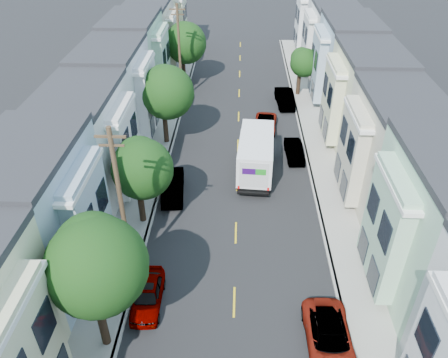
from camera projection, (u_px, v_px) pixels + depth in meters
The scene contains 23 objects.
ground at pixel (234, 302), 25.10m from camera, with size 160.00×160.00×0.00m, color black.
road_slab at pixel (237, 163), 37.47m from camera, with size 12.00×70.00×0.02m, color black.
curb_left at pixel (167, 161), 37.62m from camera, with size 0.30×70.00×0.15m, color gray.
curb_right at pixel (308, 164), 37.24m from camera, with size 0.30×70.00×0.15m, color gray.
sidewalk_left at pixel (152, 161), 37.66m from camera, with size 2.60×70.00×0.15m, color gray.
sidewalk_right at pixel (324, 164), 37.20m from camera, with size 2.60×70.00×0.15m, color gray.
centerline at pixel (237, 163), 37.47m from camera, with size 0.12×70.00×0.01m, color gold.
townhouse_row_left at pixel (109, 161), 37.83m from camera, with size 5.00×70.00×8.50m, color beige.
townhouse_row_right at pixel (368, 166), 37.12m from camera, with size 5.00×70.00×8.50m, color beige.
tree_b at pixel (95, 267), 19.67m from camera, with size 4.70×4.70×8.02m.
tree_c at pixel (141, 169), 28.57m from camera, with size 4.10×4.10×6.51m.
tree_d at pixel (166, 93), 37.64m from camera, with size 4.70×4.70×7.30m.
tree_e at pixel (185, 43), 49.68m from camera, with size 4.70×4.70×7.15m.
tree_far_r at pixel (303, 63), 47.35m from camera, with size 3.10×3.10×5.30m.
utility_pole_near at pixel (122, 208), 24.04m from camera, with size 1.60×0.26×10.00m.
utility_pole_far at pixel (180, 54), 45.49m from camera, with size 1.60×0.26×10.00m.
fedex_truck at pixel (256, 154), 35.15m from camera, with size 2.70×7.00×3.36m.
lead_sedan at pixel (265, 124), 42.14m from camera, with size 2.06×4.46×1.24m, color black.
parked_left_c at pixel (148, 295), 24.65m from camera, with size 1.64×4.27×1.39m, color #A7B2BE.
parked_left_d at pixel (173, 187), 33.28m from camera, with size 1.61×4.55×1.52m, color #59101D.
parked_right_b at pixel (329, 339), 22.26m from camera, with size 2.32×5.03×1.40m, color white.
parked_right_c at pixel (294, 151), 37.89m from camera, with size 1.37×3.87×1.29m, color black.
parked_right_d at pixel (285, 98), 46.80m from camera, with size 1.63×4.62×1.54m, color black.
Camera 1 is at (0.06, -16.73, 20.02)m, focal length 35.00 mm.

